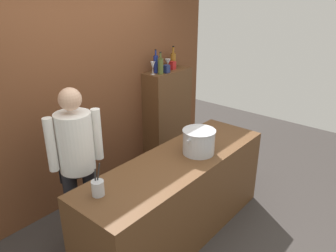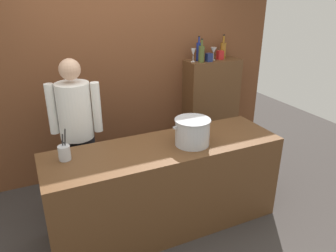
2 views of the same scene
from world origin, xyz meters
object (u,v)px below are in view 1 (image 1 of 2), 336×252
(wine_glass_short, at_px, (168,62))
(spice_tin_red, at_px, (173,65))
(utensil_crock, at_px, (98,188))
(chef, at_px, (77,158))
(stockpot_large, at_px, (199,142))
(wine_bottle_olive, at_px, (161,66))
(wine_bottle_amber, at_px, (173,60))
(wine_bottle_cobalt, at_px, (156,64))
(spice_tin_navy, at_px, (166,69))
(wine_glass_tall, at_px, (153,66))

(wine_glass_short, xyz_separation_m, spice_tin_red, (0.11, 0.00, -0.06))
(utensil_crock, bearing_deg, wine_glass_short, 26.26)
(chef, relative_size, utensil_crock, 5.75)
(stockpot_large, relative_size, utensil_crock, 1.38)
(wine_bottle_olive, height_order, wine_bottle_amber, wine_bottle_amber)
(utensil_crock, distance_m, wine_glass_short, 2.45)
(stockpot_large, height_order, wine_bottle_amber, wine_bottle_amber)
(chef, height_order, wine_bottle_amber, wine_bottle_amber)
(utensil_crock, bearing_deg, wine_bottle_amber, 25.53)
(wine_bottle_cobalt, xyz_separation_m, spice_tin_navy, (0.10, -0.11, -0.07))
(wine_bottle_amber, bearing_deg, wine_glass_tall, -174.43)
(wine_bottle_cobalt, distance_m, spice_tin_red, 0.32)
(wine_glass_short, bearing_deg, wine_bottle_olive, -165.90)
(stockpot_large, relative_size, wine_bottle_olive, 1.34)
(wine_bottle_olive, relative_size, wine_bottle_amber, 0.95)
(wine_glass_short, relative_size, spice_tin_red, 1.44)
(wine_bottle_amber, bearing_deg, chef, -165.71)
(wine_bottle_cobalt, height_order, wine_glass_short, wine_bottle_cobalt)
(wine_glass_tall, height_order, spice_tin_red, wine_glass_tall)
(utensil_crock, relative_size, spice_tin_red, 2.51)
(stockpot_large, relative_size, wine_glass_short, 2.40)
(wine_glass_tall, bearing_deg, wine_bottle_amber, 5.57)
(utensil_crock, xyz_separation_m, wine_bottle_amber, (2.33, 1.11, 0.54))
(chef, height_order, wine_bottle_olive, wine_bottle_olive)
(wine_bottle_amber, distance_m, spice_tin_red, 0.11)
(wine_bottle_amber, distance_m, spice_tin_navy, 0.33)
(wine_glass_tall, xyz_separation_m, spice_tin_navy, (0.20, -0.07, -0.07))
(wine_bottle_cobalt, bearing_deg, wine_bottle_amber, 1.86)
(wine_bottle_cobalt, bearing_deg, utensil_crock, -150.42)
(wine_glass_short, distance_m, spice_tin_red, 0.13)
(wine_bottle_olive, distance_m, spice_tin_red, 0.33)
(utensil_crock, relative_size, wine_glass_short, 1.74)
(utensil_crock, bearing_deg, spice_tin_navy, 26.02)
(chef, xyz_separation_m, utensil_crock, (-0.20, -0.57, 0.00))
(wine_glass_tall, relative_size, spice_tin_red, 1.51)
(wine_bottle_amber, relative_size, wine_bottle_cobalt, 0.99)
(chef, distance_m, spice_tin_red, 2.16)
(utensil_crock, relative_size, wine_bottle_amber, 0.92)
(wine_glass_short, relative_size, spice_tin_navy, 1.56)
(stockpot_large, height_order, wine_glass_tall, wine_glass_tall)
(chef, bearing_deg, wine_bottle_olive, -148.19)
(wine_bottle_amber, xyz_separation_m, spice_tin_red, (-0.08, -0.05, -0.06))
(wine_bottle_cobalt, height_order, spice_tin_red, wine_bottle_cobalt)
(stockpot_large, relative_size, wine_glass_tall, 2.29)
(wine_glass_short, relative_size, wine_glass_tall, 0.95)
(wine_bottle_olive, xyz_separation_m, wine_bottle_amber, (0.41, 0.11, 0.00))
(stockpot_large, height_order, utensil_crock, utensil_crock)
(chef, distance_m, wine_bottle_olive, 1.85)
(wine_bottle_amber, height_order, spice_tin_red, wine_bottle_amber)
(utensil_crock, relative_size, wine_bottle_olive, 0.97)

